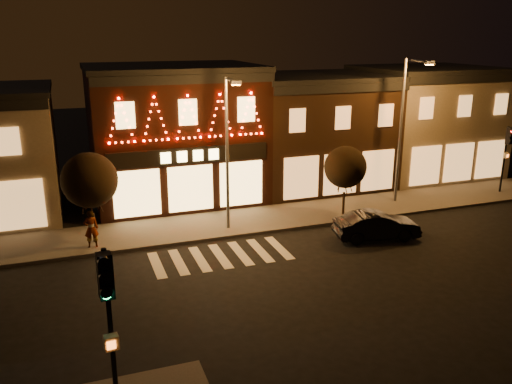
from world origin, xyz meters
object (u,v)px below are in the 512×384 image
traffic_signal_near (108,308)px  dark_sedan (377,226)px  streetlamp_mid (228,143)px  pedestrian (91,229)px

traffic_signal_near → dark_sedan: bearing=29.2°
streetlamp_mid → dark_sedan: (6.78, -3.48, -4.09)m
traffic_signal_near → dark_sedan: traffic_signal_near is taller
traffic_signal_near → pedestrian: 13.41m
traffic_signal_near → streetlamp_mid: 15.02m
streetlamp_mid → traffic_signal_near: bearing=-117.9°
dark_sedan → streetlamp_mid: bearing=72.2°
traffic_signal_near → pedestrian: (0.09, 13.15, -2.64)m
traffic_signal_near → streetlamp_mid: (7.06, 13.21, 1.08)m
dark_sedan → pedestrian: size_ratio=2.32×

